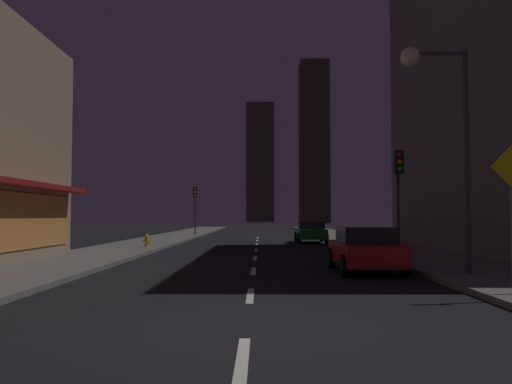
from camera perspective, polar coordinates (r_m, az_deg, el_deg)
ground_plane at (r=40.60m, az=0.17°, el=-5.26°), size 78.00×136.00×0.10m
sidewalk_right at (r=41.15m, az=10.00°, el=-5.01°), size 4.00×76.00×0.15m
sidewalk_left at (r=41.23m, az=-9.64°, el=-5.01°), size 4.00×76.00×0.15m
lane_marking_center at (r=24.82m, az=-0.04°, el=-6.79°), size 0.16×38.60×0.01m
skyscraper_distant_tall at (r=155.52m, az=0.46°, el=3.21°), size 8.18×7.95×35.32m
skyscraper_distant_mid at (r=128.19m, az=6.39°, el=5.41°), size 6.93×8.39×39.44m
car_parked_near at (r=17.10m, az=11.93°, el=-6.15°), size 1.98×4.24×1.45m
car_parked_far at (r=34.95m, az=6.04°, el=-4.37°), size 1.98×4.24×1.45m
fire_hydrant_far_left at (r=28.60m, az=-11.94°, el=-5.29°), size 0.42×0.30×0.65m
traffic_light_near_right at (r=20.46m, az=15.42°, el=1.34°), size 0.32×0.48×4.20m
traffic_light_far_left at (r=45.67m, az=-6.72°, el=-0.88°), size 0.32×0.48×4.20m
street_lamp_right at (r=16.15m, az=19.34°, el=9.16°), size 1.96×0.56×6.58m
pedestrian_crossing_sign at (r=12.30m, az=26.38°, el=-1.38°), size 0.91×0.08×3.15m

